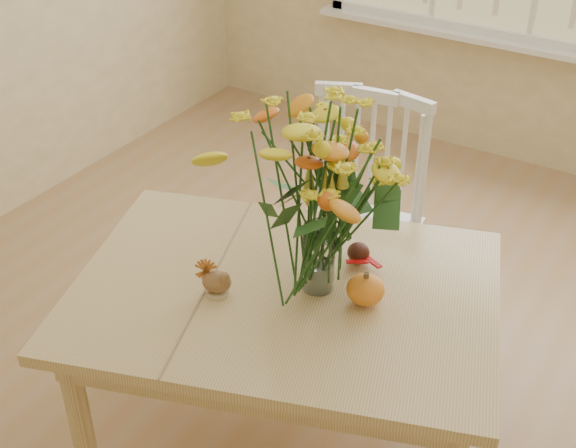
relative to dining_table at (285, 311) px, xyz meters
The scene contains 7 objects.
floor 0.63m from the dining_table, 94.15° to the left, with size 4.00×4.50×0.01m, color #AC8153.
dining_table is the anchor object (origin of this frame).
windsor_chair 0.73m from the dining_table, 98.60° to the left, with size 0.50×0.49×0.98m.
flower_vase 0.43m from the dining_table, 35.70° to the left, with size 0.45×0.45×0.54m.
pumpkin 0.28m from the dining_table, 15.49° to the left, with size 0.11×0.11×0.09m, color orange.
turkey_figurine 0.24m from the dining_table, 140.12° to the right, with size 0.11×0.10×0.11m.
dark_gourd 0.30m from the dining_table, 62.37° to the left, with size 0.12×0.07×0.06m.
Camera 1 is at (1.00, -1.78, 2.11)m, focal length 48.00 mm.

